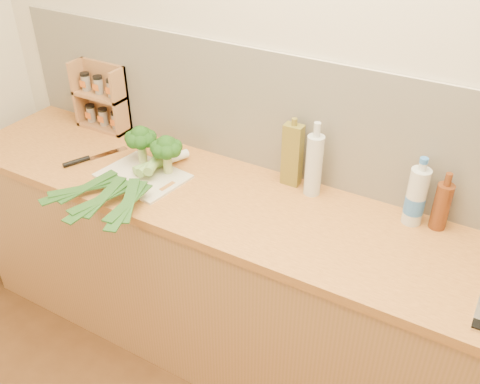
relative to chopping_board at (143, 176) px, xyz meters
The scene contains 14 objects.
room_shell 0.81m from the chopping_board, 26.80° to the left, with size 3.50×3.50×3.50m.
counter 0.82m from the chopping_board, ahead, with size 3.20×0.62×0.90m.
chopping_board is the anchor object (origin of this frame).
broccoli_left 0.17m from the chopping_board, 127.19° to the left, with size 0.14×0.14×0.18m.
broccoli_right 0.17m from the chopping_board, 42.38° to the left, with size 0.14×0.14×0.18m.
leek_front 0.04m from the chopping_board, 143.23° to the right, with size 0.32×0.64×0.04m.
leek_mid 0.07m from the chopping_board, 64.50° to the right, with size 0.11×0.67×0.04m.
leek_back 0.10m from the chopping_board, 30.42° to the right, with size 0.27×0.67×0.04m.
chefs_knife 0.32m from the chopping_board, behind, with size 0.15×0.30×0.02m.
spice_rack 0.58m from the chopping_board, 147.64° to the left, with size 0.28×0.11×0.34m.
oil_tin 0.66m from the chopping_board, 25.60° to the left, with size 0.08×0.05×0.31m.
glass_bottle 0.75m from the chopping_board, 20.19° to the left, with size 0.07×0.07×0.33m.
amber_bottle 1.24m from the chopping_board, 12.94° to the left, with size 0.06×0.06×0.24m.
water_bottle 1.14m from the chopping_board, 13.21° to the left, with size 0.08×0.08×0.26m.
Camera 1 is at (0.68, -0.37, 2.15)m, focal length 40.00 mm.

